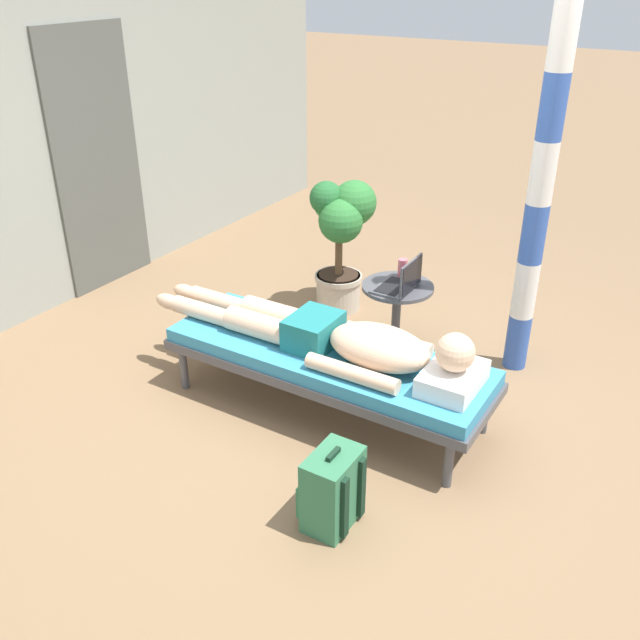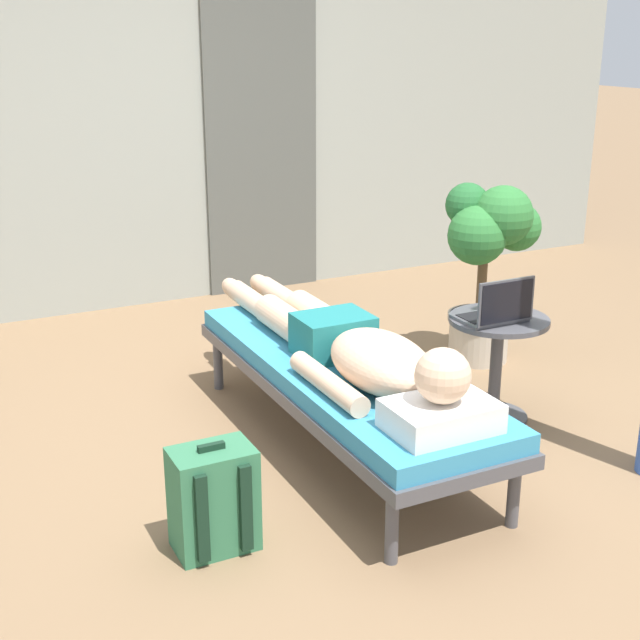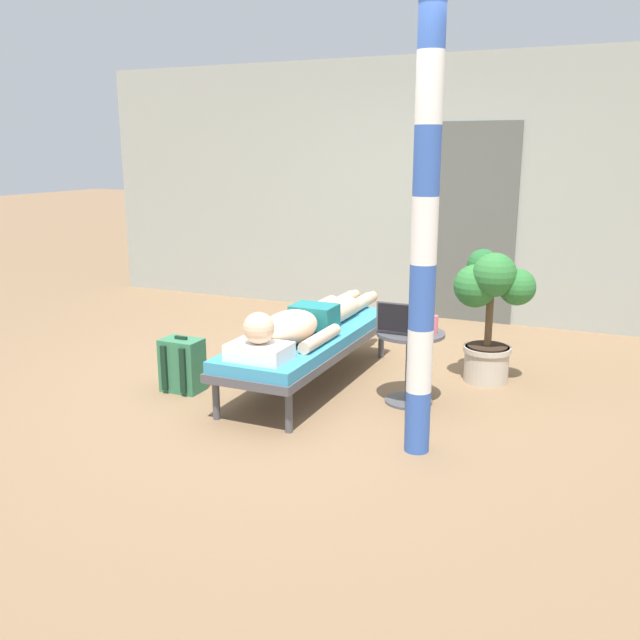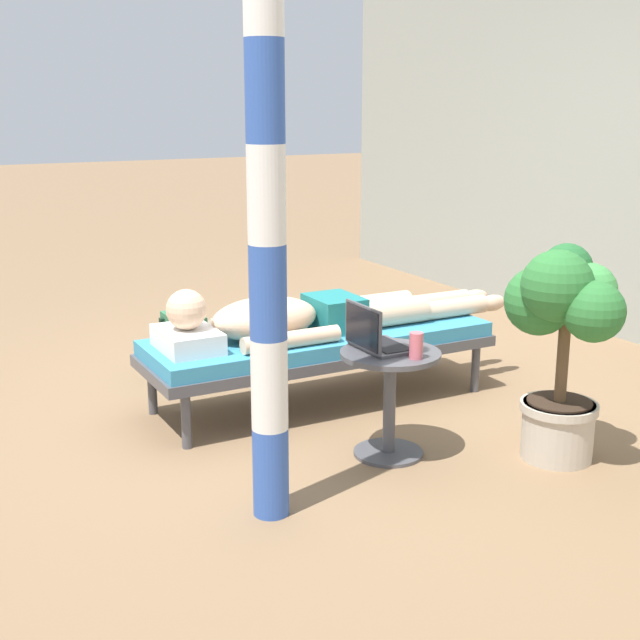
{
  "view_description": "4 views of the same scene",
  "coord_description": "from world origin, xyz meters",
  "px_view_note": "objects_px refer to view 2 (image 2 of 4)",
  "views": [
    {
      "loc": [
        -3.05,
        -1.75,
        2.46
      ],
      "look_at": [
        -0.16,
        0.02,
        0.68
      ],
      "focal_mm": 38.97,
      "sensor_mm": 36.0,
      "label": 1
    },
    {
      "loc": [
        -1.74,
        -3.16,
        1.84
      ],
      "look_at": [
        -0.16,
        0.01,
        0.65
      ],
      "focal_mm": 48.93,
      "sensor_mm": 36.0,
      "label": 2
    },
    {
      "loc": [
        2.11,
        -4.52,
        1.78
      ],
      "look_at": [
        0.12,
        -0.08,
        0.56
      ],
      "focal_mm": 38.6,
      "sensor_mm": 36.0,
      "label": 3
    },
    {
      "loc": [
        4.04,
        -2.14,
        1.68
      ],
      "look_at": [
        0.04,
        0.02,
        0.5
      ],
      "focal_mm": 48.07,
      "sensor_mm": 36.0,
      "label": 4
    }
  ],
  "objects_px": {
    "backpack": "(213,499)",
    "laptop": "(496,311)",
    "person_reclining": "(353,348)",
    "potted_plant": "(488,249)",
    "lounge_chair": "(342,377)",
    "drink_glass": "(520,299)",
    "side_table": "(497,350)"
  },
  "relations": [
    {
      "from": "side_table",
      "to": "laptop",
      "type": "relative_size",
      "value": 1.69
    },
    {
      "from": "drink_glass",
      "to": "person_reclining",
      "type": "bearing_deg",
      "value": -175.31
    },
    {
      "from": "person_reclining",
      "to": "backpack",
      "type": "relative_size",
      "value": 5.12
    },
    {
      "from": "person_reclining",
      "to": "laptop",
      "type": "distance_m",
      "value": 0.76
    },
    {
      "from": "lounge_chair",
      "to": "side_table",
      "type": "xyz_separation_m",
      "value": [
        0.82,
        -0.06,
        0.01
      ]
    },
    {
      "from": "side_table",
      "to": "drink_glass",
      "type": "distance_m",
      "value": 0.28
    },
    {
      "from": "drink_glass",
      "to": "potted_plant",
      "type": "xyz_separation_m",
      "value": [
        0.27,
        0.63,
        0.08
      ]
    },
    {
      "from": "person_reclining",
      "to": "laptop",
      "type": "xyz_separation_m",
      "value": [
        0.76,
        -0.01,
        0.07
      ]
    },
    {
      "from": "person_reclining",
      "to": "drink_glass",
      "type": "xyz_separation_m",
      "value": [
        0.97,
        0.08,
        0.07
      ]
    },
    {
      "from": "lounge_chair",
      "to": "laptop",
      "type": "relative_size",
      "value": 6.43
    },
    {
      "from": "potted_plant",
      "to": "drink_glass",
      "type": "bearing_deg",
      "value": -113.52
    },
    {
      "from": "side_table",
      "to": "potted_plant",
      "type": "relative_size",
      "value": 0.51
    },
    {
      "from": "laptop",
      "to": "drink_glass",
      "type": "height_order",
      "value": "laptop"
    },
    {
      "from": "lounge_chair",
      "to": "backpack",
      "type": "relative_size",
      "value": 4.7
    },
    {
      "from": "backpack",
      "to": "laptop",
      "type": "bearing_deg",
      "value": 14.43
    },
    {
      "from": "lounge_chair",
      "to": "drink_glass",
      "type": "relative_size",
      "value": 16.11
    },
    {
      "from": "lounge_chair",
      "to": "drink_glass",
      "type": "bearing_deg",
      "value": -1.11
    },
    {
      "from": "drink_glass",
      "to": "backpack",
      "type": "xyz_separation_m",
      "value": [
        -1.77,
        -0.49,
        -0.39
      ]
    },
    {
      "from": "laptop",
      "to": "lounge_chair",
      "type": "bearing_deg",
      "value": 171.66
    },
    {
      "from": "laptop",
      "to": "person_reclining",
      "type": "bearing_deg",
      "value": 179.02
    },
    {
      "from": "lounge_chair",
      "to": "potted_plant",
      "type": "xyz_separation_m",
      "value": [
        1.24,
        0.61,
        0.32
      ]
    },
    {
      "from": "person_reclining",
      "to": "lounge_chair",
      "type": "bearing_deg",
      "value": 90.0
    },
    {
      "from": "laptop",
      "to": "potted_plant",
      "type": "xyz_separation_m",
      "value": [
        0.48,
        0.72,
        0.08
      ]
    },
    {
      "from": "person_reclining",
      "to": "backpack",
      "type": "distance_m",
      "value": 0.96
    },
    {
      "from": "drink_glass",
      "to": "backpack",
      "type": "height_order",
      "value": "drink_glass"
    },
    {
      "from": "lounge_chair",
      "to": "backpack",
      "type": "distance_m",
      "value": 0.97
    },
    {
      "from": "lounge_chair",
      "to": "backpack",
      "type": "bearing_deg",
      "value": -147.57
    },
    {
      "from": "drink_glass",
      "to": "backpack",
      "type": "distance_m",
      "value": 1.88
    },
    {
      "from": "backpack",
      "to": "potted_plant",
      "type": "bearing_deg",
      "value": 28.71
    },
    {
      "from": "person_reclining",
      "to": "potted_plant",
      "type": "relative_size",
      "value": 2.11
    },
    {
      "from": "person_reclining",
      "to": "backpack",
      "type": "bearing_deg",
      "value": -152.79
    },
    {
      "from": "laptop",
      "to": "backpack",
      "type": "xyz_separation_m",
      "value": [
        -1.56,
        -0.4,
        -0.39
      ]
    }
  ]
}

